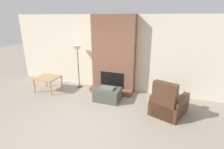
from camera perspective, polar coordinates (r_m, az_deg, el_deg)
The scene contains 7 objects.
ground_plane at distance 4.37m, azimuth -10.67°, elevation -17.25°, with size 24.00×24.00×0.00m, color gray.
wall_back at distance 6.13m, azimuth 1.10°, elevation 6.92°, with size 8.14×0.06×2.60m, color beige.
fireplace at distance 5.95m, azimuth 0.46°, elevation 5.90°, with size 1.48×0.61×2.60m.
ottoman at distance 5.51m, azimuth -1.52°, elevation -6.48°, with size 0.79×0.57×0.44m.
armchair at distance 4.99m, azimuth 17.82°, elevation -9.25°, with size 1.06×1.18×0.99m.
side_table at distance 6.51m, azimuth -20.25°, elevation -1.27°, with size 0.76×0.68×0.51m.
floor_lamp_left at distance 6.35m, azimuth -11.25°, elevation 7.57°, with size 0.32×0.32×1.56m.
Camera 1 is at (1.89, -3.02, 2.53)m, focal length 28.00 mm.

